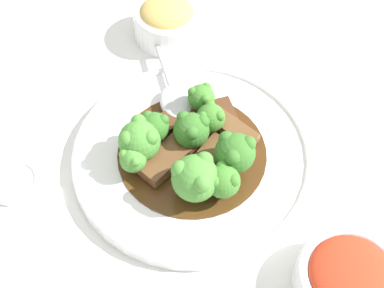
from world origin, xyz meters
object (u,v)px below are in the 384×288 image
Objects in this scene: broccoli_floret_7 at (191,130)px; broccoli_floret_0 at (139,139)px; beef_strip_0 at (206,159)px; broccoli_floret_5 at (133,159)px; side_bowl_appetizer at (167,20)px; beef_strip_2 at (223,113)px; broccoli_floret_4 at (235,153)px; beef_strip_1 at (167,158)px; broccoli_floret_2 at (195,177)px; sauce_dish at (14,183)px; broccoli_floret_6 at (223,181)px; main_plate at (192,155)px; broccoli_floret_3 at (211,117)px; broccoli_floret_1 at (154,127)px; beef_strip_3 at (234,130)px; broccoli_floret_8 at (201,97)px; side_bowl_kimchi at (349,279)px; serving_spoon at (173,93)px; beef_strip_4 at (169,122)px.

broccoli_floret_0 is at bearing 100.06° from broccoli_floret_7.
beef_strip_0 is 0.09m from broccoli_floret_0.
side_bowl_appetizer is at bearing -10.79° from broccoli_floret_5.
broccoli_floret_0 reaches higher than side_bowl_appetizer.
side_bowl_appetizer is (0.25, 0.04, 0.00)m from beef_strip_0.
beef_strip_2 is 0.84× the size of broccoli_floret_4.
beef_strip_0 is at bearing -95.11° from beef_strip_1.
sauce_dish is at bearing 81.22° from broccoli_floret_2.
broccoli_floret_6 is at bearing -127.62° from beef_strip_1.
beef_strip_1 reaches higher than main_plate.
broccoli_floret_3 is at bearing -10.12° from beef_strip_0.
broccoli_floret_5 is 0.11m from broccoli_floret_6.
beef_strip_3 is at bearing -87.21° from broccoli_floret_1.
broccoli_floret_8 is (0.06, -0.08, -0.00)m from broccoli_floret_0.
side_bowl_kimchi is (-0.24, -0.11, 0.00)m from beef_strip_2.
side_bowl_appetizer is (0.14, 0.00, 0.00)m from serving_spoon.
beef_strip_3 is at bearing -78.08° from broccoli_floret_7.
broccoli_floret_8 is at bearing 72.80° from beef_strip_2.
beef_strip_2 is 0.84× the size of broccoli_floret_2.
side_bowl_appetizer is at bearing 6.13° from broccoli_floret_7.
beef_strip_1 is at bearing 132.04° from beef_strip_2.
beef_strip_1 is at bearing -158.40° from broccoli_floret_1.
beef_strip_4 is at bearing 45.55° from broccoli_floret_4.
broccoli_floret_1 is at bearing 81.68° from broccoli_floret_7.
broccoli_floret_6 is at bearing 153.33° from broccoli_floret_4.
broccoli_floret_3 reaches higher than main_plate.
beef_strip_2 is at bearing -47.96° from beef_strip_1.
broccoli_floret_5 is at bearing 148.39° from broccoli_floret_1.
broccoli_floret_5 is (-0.04, 0.03, -0.00)m from broccoli_floret_1.
broccoli_floret_0 is at bearing 75.99° from beef_strip_0.
broccoli_floret_0 reaches higher than side_bowl_kimchi.
beef_strip_2 is 0.44× the size of side_bowl_kimchi.
broccoli_floret_7 is 1.08× the size of broccoli_floret_8.
beef_strip_2 is 1.06× the size of broccoli_floret_6.
beef_strip_4 is 1.26× the size of broccoli_floret_2.
broccoli_floret_2 is 1.52× the size of broccoli_floret_5.
broccoli_floret_1 is at bearing 62.06° from broccoli_floret_4.
side_bowl_kimchi is 1.82× the size of sauce_dish.
broccoli_floret_1 is 0.74× the size of sauce_dish.
side_bowl_kimchi is at bearing -133.43° from broccoli_floret_6.
broccoli_floret_5 reaches higher than beef_strip_1.
beef_strip_0 is 1.59× the size of broccoli_floret_1.
broccoli_floret_8 is (0.12, -0.02, -0.01)m from broccoli_floret_2.
broccoli_floret_4 is 1.52× the size of broccoli_floret_5.
broccoli_floret_0 reaches higher than main_plate.
beef_strip_4 is (-0.01, 0.07, 0.00)m from beef_strip_2.
beef_strip_2 is 0.07m from broccoli_floret_7.
beef_strip_4 is 0.08m from broccoli_floret_5.
broccoli_floret_2 is at bearing -98.78° from sauce_dish.
broccoli_floret_2 is at bearing 179.85° from broccoli_floret_7.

